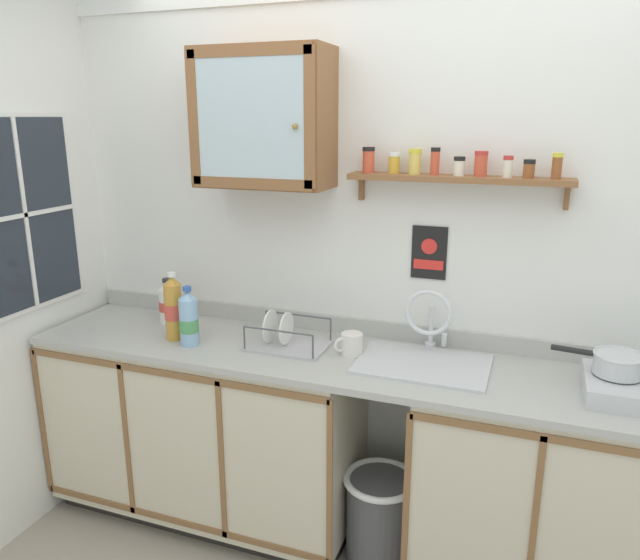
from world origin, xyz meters
TOP-DOWN VIEW (x-y plane):
  - back_wall at (0.00, 0.72)m, footprint 3.82×0.07m
  - lower_cabinet_run at (-0.85, 0.42)m, footprint 1.50×0.57m
  - lower_cabinet_run_right at (0.90, 0.42)m, footprint 1.42×0.57m
  - countertop at (0.00, 0.42)m, footprint 3.18×0.59m
  - backsplash at (0.00, 0.69)m, footprint 3.18×0.02m
  - sink at (0.18, 0.46)m, footprint 0.53×0.42m
  - saucepan at (0.90, 0.43)m, footprint 0.32×0.18m
  - bottle_water_blue_0 at (-0.84, 0.31)m, footprint 0.09×0.09m
  - bottle_opaque_white_1 at (-1.10, 0.53)m, footprint 0.08×0.08m
  - bottle_juice_amber_2 at (-0.95, 0.35)m, footprint 0.08×0.08m
  - dish_rack at (-0.43, 0.43)m, footprint 0.35×0.24m
  - mug at (-0.13, 0.45)m, footprint 0.11×0.11m
  - wall_cabinet at (-0.57, 0.56)m, footprint 0.59×0.29m
  - spice_shelf at (0.24, 0.63)m, footprint 0.90×0.14m
  - warning_sign at (0.14, 0.69)m, footprint 0.15×0.01m
  - window at (-1.61, 0.19)m, footprint 0.03×0.63m
  - trash_bin at (0.04, 0.35)m, footprint 0.33×0.33m

SIDE VIEW (x-z plane):
  - trash_bin at x=0.04m, z-range 0.01..0.44m
  - lower_cabinet_run at x=-0.85m, z-range 0.00..0.91m
  - lower_cabinet_run_right at x=0.90m, z-range 0.00..0.91m
  - countertop at x=0.00m, z-range 0.91..0.94m
  - sink at x=0.18m, z-range 0.73..1.13m
  - dish_rack at x=-0.43m, z-range 0.88..1.05m
  - backsplash at x=0.00m, z-range 0.94..1.02m
  - mug at x=-0.13m, z-range 0.94..1.03m
  - bottle_opaque_white_1 at x=-1.10m, z-range 0.92..1.15m
  - saucepan at x=0.90m, z-range 1.01..1.09m
  - bottle_water_blue_0 at x=-0.84m, z-range 0.92..1.19m
  - bottle_juice_amber_2 at x=-0.95m, z-range 0.92..1.24m
  - back_wall at x=0.00m, z-range 0.01..2.48m
  - warning_sign at x=0.14m, z-range 1.24..1.47m
  - window at x=-1.61m, z-range 1.05..1.95m
  - spice_shelf at x=0.24m, z-range 1.59..1.82m
  - wall_cabinet at x=-0.57m, z-range 1.62..2.21m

